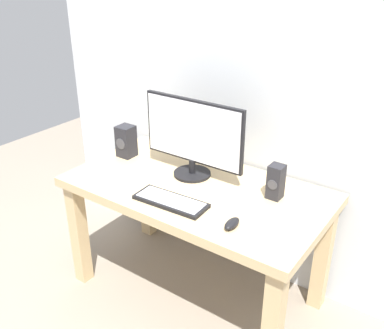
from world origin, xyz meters
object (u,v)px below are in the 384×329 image
(mouse, at_px, (232,224))
(speaker_right, at_px, (276,182))
(desk, at_px, (196,203))
(keyboard_primary, at_px, (170,201))
(monitor, at_px, (193,136))
(speaker_left, at_px, (126,141))

(mouse, distance_m, speaker_right, 0.37)
(desk, distance_m, mouse, 0.45)
(keyboard_primary, distance_m, mouse, 0.36)
(mouse, bearing_deg, keyboard_primary, 176.79)
(monitor, relative_size, keyboard_primary, 1.59)
(monitor, bearing_deg, speaker_left, -176.41)
(desk, relative_size, mouse, 12.93)
(mouse, bearing_deg, monitor, 141.51)
(monitor, height_order, speaker_right, monitor)
(speaker_right, bearing_deg, keyboard_primary, -138.77)
(keyboard_primary, distance_m, speaker_left, 0.65)
(desk, relative_size, keyboard_primary, 3.63)
(monitor, xyz_separation_m, keyboard_primary, (0.09, -0.33, -0.22))
(desk, relative_size, speaker_left, 7.22)
(desk, distance_m, speaker_right, 0.47)
(speaker_right, relative_size, speaker_left, 0.93)
(speaker_right, bearing_deg, speaker_left, -176.58)
(mouse, height_order, speaker_left, speaker_left)
(keyboard_primary, bearing_deg, speaker_left, 152.70)
(monitor, distance_m, keyboard_primary, 0.41)
(mouse, bearing_deg, speaker_right, 81.11)
(desk, height_order, keyboard_primary, keyboard_primary)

